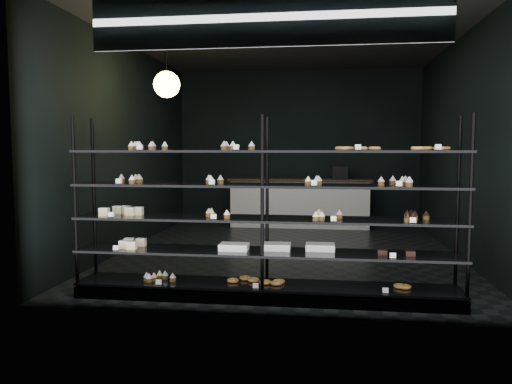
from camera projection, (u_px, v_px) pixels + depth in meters
room at (288, 147)px, 7.52m from camera, size 5.01×6.01×3.20m
display_shelf at (262, 240)px, 5.19m from camera, size 4.00×0.50×1.91m
signage at (266, 19)px, 4.53m from camera, size 3.30×0.05×0.50m
pendant_lamp at (167, 84)px, 6.80m from camera, size 0.36×0.36×0.91m
service_counter at (300, 202)px, 10.07m from camera, size 2.84×0.65×1.23m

